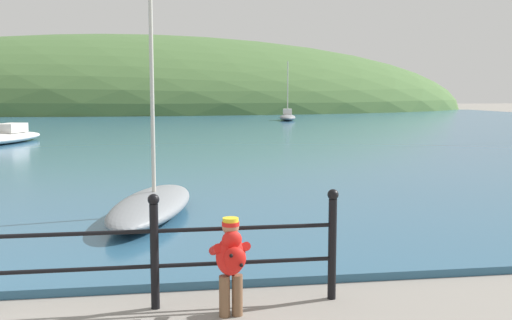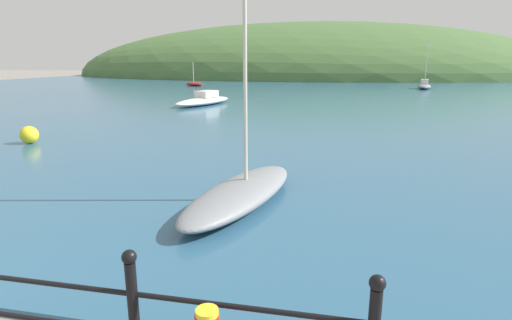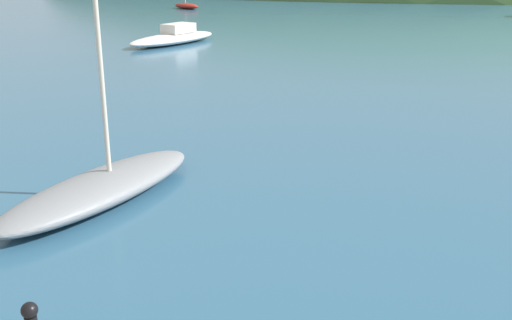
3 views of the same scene
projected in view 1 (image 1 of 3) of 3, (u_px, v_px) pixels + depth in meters
The scene contains 6 objects.
water at pixel (95, 129), 35.55m from camera, with size 80.00×60.00×0.10m, color #2D5B7A.
far_hillside at pixel (129, 110), 73.91m from camera, with size 83.91×46.15×17.94m.
child_in_coat at pixel (231, 258), 5.92m from camera, with size 0.40×0.54×1.00m.
boat_mid_harbor at pixel (287, 116), 44.42m from camera, with size 1.78×3.69×4.34m.
boat_blue_hull at pixel (7, 137), 25.00m from camera, with size 2.86×5.08×0.80m.
boat_twin_mast at pixel (152, 204), 10.23m from camera, with size 1.92×3.96×4.59m.
Camera 1 is at (3.95, -4.59, 2.24)m, focal length 42.00 mm.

